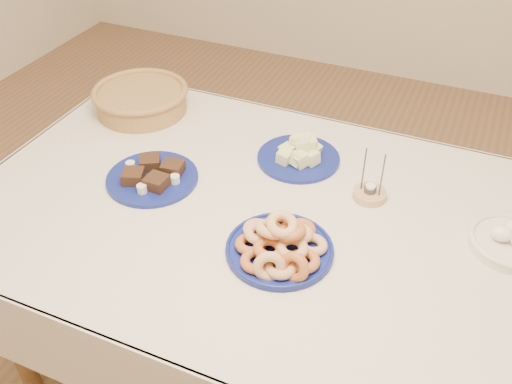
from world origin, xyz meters
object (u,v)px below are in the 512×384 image
at_px(melon_plate, 300,155).
at_px(wicker_basket, 141,99).
at_px(candle_holder, 370,193).
at_px(egg_bowl, 510,242).
at_px(donut_platter, 280,245).
at_px(brownie_plate, 153,176).
at_px(dining_table, 263,237).

bearing_deg(melon_plate, wicker_basket, 173.60).
bearing_deg(wicker_basket, candle_holder, -10.60).
bearing_deg(candle_holder, wicker_basket, 169.40).
bearing_deg(egg_bowl, donut_platter, -154.33).
distance_m(donut_platter, brownie_plate, 0.49).
bearing_deg(donut_platter, wicker_basket, 146.20).
bearing_deg(dining_table, egg_bowl, 9.86).
relative_size(wicker_basket, egg_bowl, 1.87).
xyz_separation_m(wicker_basket, candle_holder, (0.88, -0.16, -0.03)).
height_order(brownie_plate, candle_holder, candle_holder).
bearing_deg(donut_platter, candle_holder, 64.56).
xyz_separation_m(brownie_plate, wicker_basket, (-0.26, 0.34, 0.03)).
relative_size(melon_plate, candle_holder, 1.88).
bearing_deg(wicker_basket, donut_platter, -33.80).
bearing_deg(dining_table, brownie_plate, -179.07).
distance_m(brownie_plate, candle_holder, 0.65).
bearing_deg(egg_bowl, melon_plate, 166.42).
relative_size(donut_platter, wicker_basket, 0.87).
distance_m(candle_holder, egg_bowl, 0.39).
relative_size(donut_platter, egg_bowl, 1.62).
height_order(melon_plate, wicker_basket, same).
bearing_deg(wicker_basket, dining_table, -28.77).
bearing_deg(melon_plate, donut_platter, -76.83).
distance_m(dining_table, egg_bowl, 0.67).
height_order(donut_platter, egg_bowl, donut_platter).
bearing_deg(brownie_plate, dining_table, 0.93).
relative_size(dining_table, wicker_basket, 4.30).
distance_m(wicker_basket, egg_bowl, 1.29).
bearing_deg(donut_platter, melon_plate, 103.17).
xyz_separation_m(wicker_basket, egg_bowl, (1.27, -0.22, -0.03)).
height_order(melon_plate, egg_bowl, melon_plate).
xyz_separation_m(dining_table, brownie_plate, (-0.36, -0.01, 0.12)).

